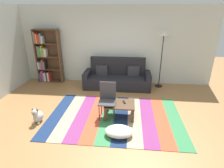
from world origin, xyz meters
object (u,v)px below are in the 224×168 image
at_px(couch, 117,78).
at_px(tv_remote, 124,102).
at_px(folding_chair, 107,97).
at_px(standing_lamp, 163,41).
at_px(pouf, 119,131).
at_px(bookshelf, 46,58).
at_px(dog, 38,116).
at_px(coffee_table, 120,106).

height_order(couch, tv_remote, couch).
bearing_deg(folding_chair, standing_lamp, 108.16).
bearing_deg(pouf, bookshelf, 133.98).
distance_m(couch, dog, 2.94).
height_order(coffee_table, standing_lamp, standing_lamp).
bearing_deg(pouf, dog, 170.38).
bearing_deg(bookshelf, coffee_table, -37.92).
bearing_deg(coffee_table, standing_lamp, 59.10).
bearing_deg(dog, couch, 53.59).
distance_m(tv_remote, folding_chair, 0.44).
relative_size(standing_lamp, folding_chair, 2.12).
distance_m(dog, tv_remote, 2.12).
xyz_separation_m(couch, standing_lamp, (1.46, 0.18, 1.25)).
bearing_deg(tv_remote, standing_lamp, 45.25).
bearing_deg(couch, pouf, -85.01).
relative_size(coffee_table, folding_chair, 0.82).
relative_size(dog, tv_remote, 2.65).
bearing_deg(bookshelf, standing_lamp, -1.43).
relative_size(bookshelf, coffee_table, 2.60).
bearing_deg(bookshelf, pouf, -46.02).
height_order(bookshelf, pouf, bookshelf).
height_order(couch, pouf, couch).
bearing_deg(folding_chair, couch, 141.62).
xyz_separation_m(pouf, tv_remote, (0.07, 0.83, 0.27)).
xyz_separation_m(couch, tv_remote, (0.31, -1.87, 0.05)).
distance_m(pouf, folding_chair, 0.93).
bearing_deg(standing_lamp, pouf, -113.14).
height_order(couch, folding_chair, couch).
xyz_separation_m(coffee_table, dog, (-1.94, -0.43, -0.15)).
bearing_deg(tv_remote, coffee_table, -163.99).
bearing_deg(couch, coffee_table, -84.05).
distance_m(bookshelf, standing_lamp, 4.16).
bearing_deg(couch, folding_chair, -93.04).
xyz_separation_m(dog, standing_lamp, (3.20, 2.54, 1.43)).
xyz_separation_m(bookshelf, folding_chair, (2.54, -2.22, -0.38)).
bearing_deg(standing_lamp, folding_chair, -126.50).
height_order(couch, dog, couch).
relative_size(couch, folding_chair, 2.51).
relative_size(coffee_table, dog, 1.85).
relative_size(tv_remote, folding_chair, 0.17).
distance_m(couch, tv_remote, 1.89).
distance_m(pouf, tv_remote, 0.88).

